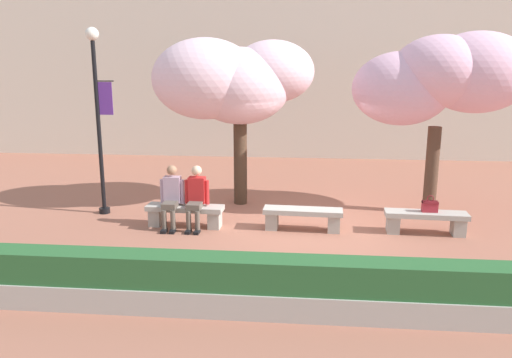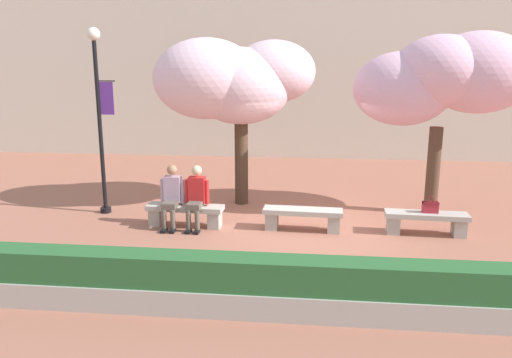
{
  "view_description": "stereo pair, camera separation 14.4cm",
  "coord_description": "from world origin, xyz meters",
  "px_view_note": "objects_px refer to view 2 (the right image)",
  "views": [
    {
      "loc": [
        -0.04,
        -9.73,
        3.31
      ],
      "look_at": [
        -0.97,
        0.2,
        1.0
      ],
      "focal_mm": 35.0,
      "sensor_mm": 36.0,
      "label": 1
    },
    {
      "loc": [
        0.11,
        -9.71,
        3.31
      ],
      "look_at": [
        -0.97,
        0.2,
        1.0
      ],
      "focal_mm": 35.0,
      "sensor_mm": 36.0,
      "label": 2
    }
  ],
  "objects_px": {
    "stone_bench_west_end": "(185,212)",
    "cherry_tree_secondary": "(442,78)",
    "cherry_tree_main": "(235,81)",
    "handbag": "(430,206)",
    "lamp_post_with_banner": "(99,105)",
    "person_seated_right": "(196,195)",
    "person_seated_left": "(172,194)",
    "stone_bench_near_west": "(303,216)",
    "stone_bench_center": "(426,220)"
  },
  "relations": [
    {
      "from": "lamp_post_with_banner",
      "to": "person_seated_right",
      "type": "bearing_deg",
      "value": -19.59
    },
    {
      "from": "stone_bench_near_west",
      "to": "cherry_tree_main",
      "type": "distance_m",
      "value": 3.59
    },
    {
      "from": "stone_bench_near_west",
      "to": "person_seated_left",
      "type": "relative_size",
      "value": 1.25
    },
    {
      "from": "stone_bench_near_west",
      "to": "cherry_tree_main",
      "type": "xyz_separation_m",
      "value": [
        -1.62,
        1.82,
        2.63
      ]
    },
    {
      "from": "person_seated_right",
      "to": "lamp_post_with_banner",
      "type": "relative_size",
      "value": 0.32
    },
    {
      "from": "stone_bench_center",
      "to": "stone_bench_near_west",
      "type": "bearing_deg",
      "value": 180.0
    },
    {
      "from": "person_seated_right",
      "to": "cherry_tree_secondary",
      "type": "height_order",
      "value": "cherry_tree_secondary"
    },
    {
      "from": "stone_bench_west_end",
      "to": "handbag",
      "type": "xyz_separation_m",
      "value": [
        4.93,
        0.02,
        0.28
      ]
    },
    {
      "from": "handbag",
      "to": "stone_bench_center",
      "type": "bearing_deg",
      "value": -165.45
    },
    {
      "from": "person_seated_right",
      "to": "handbag",
      "type": "distance_m",
      "value": 4.67
    },
    {
      "from": "person_seated_right",
      "to": "cherry_tree_main",
      "type": "distance_m",
      "value": 2.97
    },
    {
      "from": "stone_bench_west_end",
      "to": "person_seated_left",
      "type": "height_order",
      "value": "person_seated_left"
    },
    {
      "from": "person_seated_left",
      "to": "handbag",
      "type": "bearing_deg",
      "value": 0.77
    },
    {
      "from": "stone_bench_near_west",
      "to": "lamp_post_with_banner",
      "type": "relative_size",
      "value": 0.4
    },
    {
      "from": "handbag",
      "to": "cherry_tree_secondary",
      "type": "bearing_deg",
      "value": 75.4
    },
    {
      "from": "stone_bench_west_end",
      "to": "person_seated_right",
      "type": "bearing_deg",
      "value": -11.83
    },
    {
      "from": "stone_bench_near_west",
      "to": "person_seated_right",
      "type": "xyz_separation_m",
      "value": [
        -2.18,
        -0.05,
        0.4
      ]
    },
    {
      "from": "person_seated_left",
      "to": "cherry_tree_secondary",
      "type": "height_order",
      "value": "cherry_tree_secondary"
    },
    {
      "from": "stone_bench_near_west",
      "to": "stone_bench_west_end",
      "type": "bearing_deg",
      "value": 180.0
    },
    {
      "from": "person_seated_left",
      "to": "lamp_post_with_banner",
      "type": "height_order",
      "value": "lamp_post_with_banner"
    },
    {
      "from": "stone_bench_center",
      "to": "handbag",
      "type": "distance_m",
      "value": 0.29
    },
    {
      "from": "stone_bench_west_end",
      "to": "stone_bench_center",
      "type": "xyz_separation_m",
      "value": [
        4.87,
        0.0,
        0.0
      ]
    },
    {
      "from": "stone_bench_west_end",
      "to": "stone_bench_center",
      "type": "relative_size",
      "value": 1.0
    },
    {
      "from": "person_seated_right",
      "to": "lamp_post_with_banner",
      "type": "bearing_deg",
      "value": 160.41
    },
    {
      "from": "stone_bench_west_end",
      "to": "stone_bench_near_west",
      "type": "height_order",
      "value": "same"
    },
    {
      "from": "person_seated_left",
      "to": "lamp_post_with_banner",
      "type": "distance_m",
      "value": 2.62
    },
    {
      "from": "stone_bench_west_end",
      "to": "stone_bench_near_west",
      "type": "bearing_deg",
      "value": 0.0
    },
    {
      "from": "person_seated_right",
      "to": "lamp_post_with_banner",
      "type": "xyz_separation_m",
      "value": [
        -2.29,
        0.82,
        1.74
      ]
    },
    {
      "from": "stone_bench_center",
      "to": "person_seated_right",
      "type": "height_order",
      "value": "person_seated_right"
    },
    {
      "from": "person_seated_right",
      "to": "cherry_tree_secondary",
      "type": "relative_size",
      "value": 0.32
    },
    {
      "from": "stone_bench_near_west",
      "to": "cherry_tree_secondary",
      "type": "relative_size",
      "value": 0.41
    },
    {
      "from": "stone_bench_near_west",
      "to": "handbag",
      "type": "bearing_deg",
      "value": 0.36
    },
    {
      "from": "cherry_tree_main",
      "to": "person_seated_right",
      "type": "bearing_deg",
      "value": -106.44
    },
    {
      "from": "stone_bench_center",
      "to": "cherry_tree_secondary",
      "type": "relative_size",
      "value": 0.41
    },
    {
      "from": "person_seated_left",
      "to": "person_seated_right",
      "type": "distance_m",
      "value": 0.51
    },
    {
      "from": "stone_bench_west_end",
      "to": "cherry_tree_secondary",
      "type": "xyz_separation_m",
      "value": [
        5.33,
        1.54,
        2.71
      ]
    },
    {
      "from": "stone_bench_near_west",
      "to": "person_seated_left",
      "type": "distance_m",
      "value": 2.72
    },
    {
      "from": "lamp_post_with_banner",
      "to": "stone_bench_near_west",
      "type": "bearing_deg",
      "value": -9.68
    },
    {
      "from": "person_seated_left",
      "to": "cherry_tree_secondary",
      "type": "distance_m",
      "value": 6.25
    },
    {
      "from": "lamp_post_with_banner",
      "to": "handbag",
      "type": "bearing_deg",
      "value": -6.12
    },
    {
      "from": "stone_bench_center",
      "to": "person_seated_left",
      "type": "distance_m",
      "value": 5.14
    },
    {
      "from": "stone_bench_west_end",
      "to": "cherry_tree_main",
      "type": "relative_size",
      "value": 0.42
    },
    {
      "from": "stone_bench_center",
      "to": "lamp_post_with_banner",
      "type": "height_order",
      "value": "lamp_post_with_banner"
    },
    {
      "from": "stone_bench_near_west",
      "to": "cherry_tree_main",
      "type": "height_order",
      "value": "cherry_tree_main"
    },
    {
      "from": "cherry_tree_secondary",
      "to": "person_seated_left",
      "type": "bearing_deg",
      "value": -164.02
    },
    {
      "from": "cherry_tree_secondary",
      "to": "stone_bench_west_end",
      "type": "bearing_deg",
      "value": -163.82
    },
    {
      "from": "stone_bench_center",
      "to": "stone_bench_west_end",
      "type": "bearing_deg",
      "value": 180.0
    },
    {
      "from": "stone_bench_near_west",
      "to": "cherry_tree_secondary",
      "type": "distance_m",
      "value": 4.25
    },
    {
      "from": "stone_bench_center",
      "to": "handbag",
      "type": "bearing_deg",
      "value": 14.55
    },
    {
      "from": "stone_bench_west_end",
      "to": "person_seated_left",
      "type": "bearing_deg",
      "value": -168.25
    }
  ]
}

